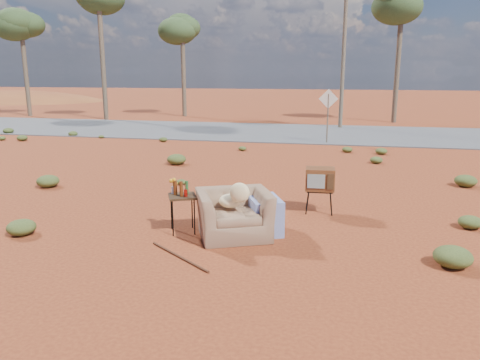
# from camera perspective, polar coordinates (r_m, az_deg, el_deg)

# --- Properties ---
(ground) EXTENTS (140.00, 140.00, 0.00)m
(ground) POSITION_cam_1_polar(r_m,az_deg,el_deg) (8.10, -3.21, -7.76)
(ground) COLOR #943F1D
(ground) RESTS_ON ground
(highway) EXTENTS (140.00, 7.00, 0.04)m
(highway) POSITION_cam_1_polar(r_m,az_deg,el_deg) (22.56, 6.94, 5.75)
(highway) COLOR #565659
(highway) RESTS_ON ground
(dirt_mound) EXTENTS (26.00, 18.00, 2.00)m
(dirt_mound) POSITION_cam_1_polar(r_m,az_deg,el_deg) (52.34, -25.91, 8.69)
(dirt_mound) COLOR brown
(dirt_mound) RESTS_ON ground
(armchair) EXTENTS (1.64, 1.46, 1.11)m
(armchair) POSITION_cam_1_polar(r_m,az_deg,el_deg) (8.32, -0.01, -3.40)
(armchair) COLOR #836047
(armchair) RESTS_ON ground
(tv_unit) EXTENTS (0.61, 0.51, 0.94)m
(tv_unit) POSITION_cam_1_polar(r_m,az_deg,el_deg) (9.78, 9.73, 0.04)
(tv_unit) COLOR black
(tv_unit) RESTS_ON ground
(side_table) EXTENTS (0.64, 0.64, 0.98)m
(side_table) POSITION_cam_1_polar(r_m,az_deg,el_deg) (8.54, -7.30, -1.67)
(side_table) COLOR #331F12
(side_table) RESTS_ON ground
(rusty_bar) EXTENTS (1.26, 0.98, 0.04)m
(rusty_bar) POSITION_cam_1_polar(r_m,az_deg,el_deg) (7.57, -7.44, -9.23)
(rusty_bar) COLOR #512B15
(rusty_bar) RESTS_ON ground
(road_sign) EXTENTS (0.78, 0.06, 2.19)m
(road_sign) POSITION_cam_1_polar(r_m,az_deg,el_deg) (19.35, 10.69, 8.82)
(road_sign) COLOR brown
(road_sign) RESTS_ON ground
(eucalyptus_far_left) EXTENTS (3.20, 3.20, 7.10)m
(eucalyptus_far_left) POSITION_cam_1_polar(r_m,az_deg,el_deg) (33.99, -25.19, 17.11)
(eucalyptus_far_left) COLOR brown
(eucalyptus_far_left) RESTS_ON ground
(eucalyptus_near_left) EXTENTS (3.20, 3.20, 6.60)m
(eucalyptus_near_left) POSITION_cam_1_polar(r_m,az_deg,el_deg) (31.07, -7.05, 17.78)
(eucalyptus_near_left) COLOR brown
(eucalyptus_near_left) RESTS_ON ground
(eucalyptus_center) EXTENTS (3.20, 3.20, 7.60)m
(eucalyptus_center) POSITION_cam_1_polar(r_m,az_deg,el_deg) (28.66, 19.16, 19.56)
(eucalyptus_center) COLOR brown
(eucalyptus_center) RESTS_ON ground
(utility_pole_center) EXTENTS (1.40, 0.20, 8.00)m
(utility_pole_center) POSITION_cam_1_polar(r_m,az_deg,el_deg) (24.82, 12.56, 15.76)
(utility_pole_center) COLOR brown
(utility_pole_center) RESTS_ON ground
(scrub_patch) EXTENTS (17.49, 8.07, 0.33)m
(scrub_patch) POSITION_cam_1_polar(r_m,az_deg,el_deg) (12.35, -1.51, 0.29)
(scrub_patch) COLOR #4E5926
(scrub_patch) RESTS_ON ground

